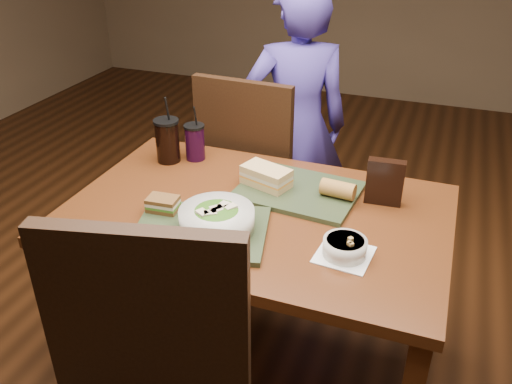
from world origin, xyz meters
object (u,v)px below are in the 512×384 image
salad_bowl (217,218)px  sandwich_far (266,176)px  chip_bag (385,182)px  tray_near (201,231)px  baguette_far (338,189)px  diner (296,128)px  baguette_near (215,252)px  dining_table (256,232)px  cup_berry (195,142)px  tray_far (298,191)px  soup_bowl (345,247)px  cup_cola (168,140)px  chair_far (252,169)px  sandwich_near (163,204)px

salad_bowl → sandwich_far: bearing=81.8°
salad_bowl → sandwich_far: (0.05, 0.33, -0.01)m
sandwich_far → chip_bag: (0.42, 0.05, 0.03)m
tray_near → baguette_far: bearing=44.2°
sandwich_far → baguette_far: (0.26, 0.00, -0.00)m
diner → baguette_near: diner is taller
dining_table → sandwich_far: 0.21m
sandwich_far → salad_bowl: bearing=-98.2°
salad_bowl → baguette_far: size_ratio=1.99×
baguette_near → cup_berry: size_ratio=0.54×
tray_far → baguette_near: baguette_near is taller
soup_bowl → cup_berry: cup_berry is taller
diner → chip_bag: diner is taller
salad_bowl → cup_cola: (-0.40, 0.42, 0.03)m
baguette_near → baguette_far: 0.56m
dining_table → chip_bag: (0.40, 0.20, 0.17)m
tray_far → salad_bowl: salad_bowl is taller
dining_table → sandwich_far: sandwich_far is taller
baguette_far → tray_near: bearing=-135.8°
soup_bowl → chip_bag: size_ratio=1.05×
cup_cola → cup_berry: (0.09, 0.05, -0.01)m
diner → tray_far: size_ratio=3.32×
tray_near → cup_cola: bearing=128.7°
chair_far → diner: size_ratio=0.74×
chair_far → tray_near: bearing=-80.7°
diner → chip_bag: (0.52, -0.68, 0.14)m
dining_table → cup_cola: cup_cola is taller
soup_bowl → sandwich_near: 0.62m
baguette_far → soup_bowl: bearing=-73.4°
baguette_near → cup_cola: size_ratio=0.45×
tray_near → chip_bag: bearing=37.6°
baguette_far → chip_bag: bearing=15.8°
tray_near → salad_bowl: size_ratio=1.75×
baguette_near → chip_bag: bearing=53.3°
sandwich_far → cup_berry: bearing=157.9°
chair_far → baguette_near: chair_far is taller
tray_far → sandwich_far: (-0.12, -0.01, 0.04)m
sandwich_near → sandwich_far: size_ratio=0.55×
tray_near → cup_berry: 0.56m
diner → sandwich_near: bearing=57.8°
dining_table → sandwich_near: sandwich_near is taller
chip_bag → sandwich_near: bearing=-157.6°
diner → sandwich_near: 1.04m
sandwich_near → diner: bearing=80.8°
sandwich_near → cup_cola: bearing=116.0°
sandwich_near → cup_berry: (-0.09, 0.44, 0.03)m
soup_bowl → cup_cola: (-0.81, 0.40, 0.06)m
diner → cup_cola: size_ratio=5.10×
salad_bowl → sandwich_far: salad_bowl is taller
baguette_near → cup_cola: cup_cola is taller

